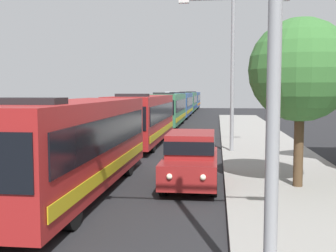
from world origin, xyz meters
TOP-DOWN VIEW (x-y plane):
  - bus_lead at (-1.30, 12.39)m, footprint 2.58×11.17m
  - bus_second_in_line at (-1.30, 25.15)m, footprint 2.58×11.33m
  - bus_middle at (-1.30, 38.55)m, footprint 2.58×11.34m
  - bus_fourth_in_line at (-1.30, 51.20)m, footprint 2.58×11.74m
  - bus_rear at (-1.30, 63.93)m, footprint 2.58×10.66m
  - bus_tail_end at (-1.30, 77.00)m, footprint 2.58×11.99m
  - white_suv at (2.40, 14.05)m, footprint 1.86×4.71m
  - box_truck_oncoming at (-4.60, 74.28)m, footprint 2.35×7.96m
  - streetlamp_mid at (4.10, 21.87)m, footprint 5.74×0.28m
  - roadside_tree at (6.04, 13.71)m, footprint 3.45×3.45m

SIDE VIEW (x-z plane):
  - white_suv at x=2.40m, z-range 0.08..1.98m
  - bus_rear at x=-1.30m, z-range 0.08..3.29m
  - bus_lead at x=-1.30m, z-range 0.09..3.30m
  - bus_second_in_line at x=-1.30m, z-range 0.09..3.30m
  - bus_middle at x=-1.30m, z-range 0.09..3.30m
  - bus_fourth_in_line at x=-1.30m, z-range 0.09..3.30m
  - bus_tail_end at x=-1.30m, z-range 0.09..3.30m
  - box_truck_oncoming at x=-4.60m, z-range 0.14..3.29m
  - roadside_tree at x=6.04m, z-range 1.23..6.87m
  - streetlamp_mid at x=4.10m, z-range 1.07..9.28m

